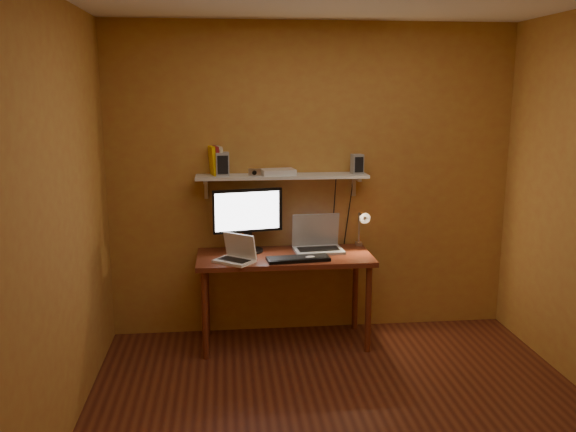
{
  "coord_description": "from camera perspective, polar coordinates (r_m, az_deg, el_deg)",
  "views": [
    {
      "loc": [
        -0.74,
        -3.42,
        2.05
      ],
      "look_at": [
        -0.26,
        1.18,
        1.09
      ],
      "focal_mm": 38.0,
      "sensor_mm": 36.0,
      "label": 1
    }
  ],
  "objects": [
    {
      "name": "speaker_left",
      "position": [
        4.92,
        -6.17,
        4.86
      ],
      "size": [
        0.11,
        0.11,
        0.19
      ],
      "primitive_type": "cube",
      "rotation": [
        0.0,
        0.0,
        0.07
      ],
      "color": "#96999E",
      "rests_on": "wall_shelf"
    },
    {
      "name": "desk",
      "position": [
        4.93,
        -0.32,
        -4.63
      ],
      "size": [
        1.4,
        0.6,
        0.75
      ],
      "color": "maroon",
      "rests_on": "ground"
    },
    {
      "name": "room",
      "position": [
        3.58,
        6.06,
        -0.47
      ],
      "size": [
        3.44,
        3.24,
        2.64
      ],
      "color": "#602C18",
      "rests_on": "ground"
    },
    {
      "name": "shelf_camera",
      "position": [
        4.88,
        -3.14,
        4.09
      ],
      "size": [
        0.1,
        0.05,
        0.06
      ],
      "color": "silver",
      "rests_on": "wall_shelf"
    },
    {
      "name": "mouse",
      "position": [
        4.75,
        2.08,
        -3.96
      ],
      "size": [
        0.11,
        0.09,
        0.04
      ],
      "primitive_type": "ellipsoid",
      "rotation": [
        0.0,
        0.0,
        0.31
      ],
      "color": "silver",
      "rests_on": "desk"
    },
    {
      "name": "laptop",
      "position": [
        5.05,
        2.74,
        -2.33
      ],
      "size": [
        0.41,
        0.31,
        0.29
      ],
      "rotation": [
        0.0,
        0.0,
        0.07
      ],
      "color": "#96999E",
      "rests_on": "desk"
    },
    {
      "name": "wall_shelf",
      "position": [
        4.97,
        -0.55,
        3.7
      ],
      "size": [
        1.4,
        0.25,
        0.21
      ],
      "color": "silver",
      "rests_on": "room"
    },
    {
      "name": "monitor",
      "position": [
        4.95,
        -3.78,
        -0.08
      ],
      "size": [
        0.57,
        0.29,
        0.52
      ],
      "rotation": [
        0.0,
        0.0,
        0.19
      ],
      "color": "black",
      "rests_on": "desk"
    },
    {
      "name": "desk_lamp",
      "position": [
        5.08,
        6.96,
        -0.79
      ],
      "size": [
        0.09,
        0.23,
        0.38
      ],
      "color": "silver",
      "rests_on": "desk"
    },
    {
      "name": "keyboard",
      "position": [
        4.75,
        0.96,
        -4.03
      ],
      "size": [
        0.5,
        0.21,
        0.03
      ],
      "primitive_type": "cube",
      "rotation": [
        0.0,
        0.0,
        0.11
      ],
      "color": "black",
      "rests_on": "desk"
    },
    {
      "name": "netbook",
      "position": [
        4.73,
        -4.81,
        -3.56
      ],
      "size": [
        0.35,
        0.34,
        0.21
      ],
      "rotation": [
        0.0,
        0.0,
        -0.67
      ],
      "color": "silver",
      "rests_on": "desk"
    },
    {
      "name": "router",
      "position": [
        4.97,
        -0.95,
        4.15
      ],
      "size": [
        0.29,
        0.22,
        0.05
      ],
      "primitive_type": "cube",
      "rotation": [
        0.0,
        0.0,
        0.15
      ],
      "color": "silver",
      "rests_on": "wall_shelf"
    },
    {
      "name": "speaker_right",
      "position": [
        5.05,
        6.48,
        4.86
      ],
      "size": [
        0.1,
        0.1,
        0.16
      ],
      "primitive_type": "cube",
      "rotation": [
        0.0,
        0.0,
        0.14
      ],
      "color": "#96999E",
      "rests_on": "wall_shelf"
    },
    {
      "name": "books",
      "position": [
        4.96,
        -6.68,
        5.16
      ],
      "size": [
        0.15,
        0.17,
        0.24
      ],
      "color": "yellow",
      "rests_on": "wall_shelf"
    }
  ]
}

